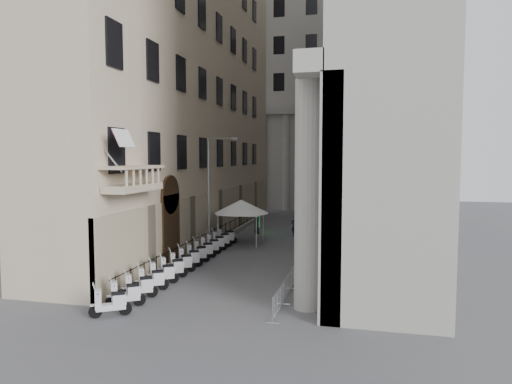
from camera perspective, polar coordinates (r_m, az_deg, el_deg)
ground at (r=16.67m, az=-11.94°, el=-19.40°), size 120.00×120.00×0.00m
left_building at (r=39.79m, az=-8.33°, el=19.36°), size 5.00×36.00×34.00m
far_building at (r=62.65m, az=7.40°, el=11.99°), size 22.00×10.00×30.00m
iron_fence at (r=34.24m, az=-5.49°, el=-6.90°), size 0.30×28.00×1.40m
blue_awning at (r=40.39m, az=9.77°, el=-5.21°), size 1.60×3.00×3.00m
flag at (r=22.57m, az=-15.78°, el=-13.04°), size 1.00×1.40×8.20m
scooter_0 at (r=20.80m, az=-17.65°, el=-14.60°), size 1.48×1.22×1.50m
scooter_1 at (r=21.83m, az=-15.90°, el=-13.65°), size 1.48×1.22×1.50m
scooter_2 at (r=22.88m, az=-14.32°, el=-12.77°), size 1.48×1.22×1.50m
scooter_3 at (r=23.94m, az=-12.90°, el=-11.96°), size 1.48×1.22×1.50m
scooter_4 at (r=25.03m, az=-11.60°, el=-11.22°), size 1.48×1.22×1.50m
scooter_5 at (r=26.13m, az=-10.41°, el=-10.53°), size 1.48×1.22×1.50m
scooter_6 at (r=27.25m, az=-9.33°, el=-9.89°), size 1.48×1.22×1.50m
scooter_7 at (r=28.37m, az=-8.34°, el=-9.30°), size 1.48×1.22×1.50m
scooter_8 at (r=29.51m, az=-7.43°, el=-8.75°), size 1.48×1.22×1.50m
scooter_9 at (r=30.66m, az=-6.58°, el=-8.25°), size 1.48×1.22×1.50m
scooter_10 at (r=31.81m, az=-5.80°, el=-7.77°), size 1.48×1.22×1.50m
scooter_11 at (r=32.97m, az=-5.08°, el=-7.33°), size 1.48×1.22×1.50m
scooter_12 at (r=34.14m, az=-4.40°, el=-6.92°), size 1.48×1.22×1.50m
scooter_13 at (r=35.32m, az=-3.78°, el=-6.54°), size 1.48×1.22×1.50m
barrier_0 at (r=20.21m, az=2.81°, el=-14.97°), size 0.60×2.40×1.10m
barrier_1 at (r=22.55m, az=4.01°, el=-12.89°), size 0.60×2.40×1.10m
barrier_2 at (r=24.92m, az=4.97°, el=-11.21°), size 0.60×2.40×1.10m
barrier_3 at (r=27.31m, az=5.75°, el=-9.82°), size 0.60×2.40×1.10m
barrier_4 at (r=29.72m, az=6.41°, el=-8.65°), size 0.60×2.40×1.10m
barrier_5 at (r=32.15m, az=6.96°, el=-7.66°), size 0.60×2.40×1.10m
barrier_6 at (r=34.58m, az=7.43°, el=-6.80°), size 0.60×2.40×1.10m
barrier_7 at (r=37.02m, az=7.84°, el=-6.06°), size 0.60×2.40×1.10m
barrier_8 at (r=39.48m, az=8.20°, el=-5.41°), size 0.60×2.40×1.10m
security_tent at (r=35.19m, az=-1.78°, el=-1.88°), size 4.20×4.20×3.41m
street_lamp at (r=32.52m, az=-5.49°, el=0.99°), size 2.55×0.90×8.03m
info_kiosk at (r=40.04m, az=0.12°, el=-3.93°), size 0.56×0.86×1.76m
pedestrian_a at (r=38.79m, az=4.89°, el=-4.24°), size 0.74×0.60×1.76m
pedestrian_b at (r=43.54m, az=8.55°, el=-3.39°), size 1.00×0.92×1.66m
pedestrian_c at (r=48.42m, az=6.41°, el=-2.59°), size 0.96×0.89×1.64m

